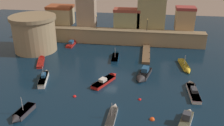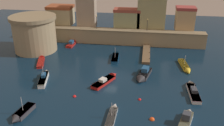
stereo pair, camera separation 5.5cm
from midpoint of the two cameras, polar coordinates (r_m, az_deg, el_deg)
The scene contains 21 objects.
ground_plane at distance 46.71m, azimuth -0.46°, elevation -3.24°, with size 103.56×103.56×0.00m, color #0C2338.
quay_wall at distance 62.89m, azimuth 2.06°, elevation 6.01°, with size 40.74×2.68×3.69m.
old_town_backdrop at distance 64.51m, azimuth 1.41°, elevation 11.15°, with size 37.48×4.93×8.90m.
fortress_tower at distance 60.59m, azimuth -17.28°, elevation 6.49°, with size 10.35×10.35×8.22m.
pier_dock at distance 57.00m, azimuth 7.79°, elevation 2.11°, with size 1.67×10.66×0.70m.
quay_lamp_0 at distance 62.66m, azimuth -3.62°, elevation 9.79°, with size 0.32×0.32×3.34m.
quay_lamp_1 at distance 61.47m, azimuth 8.02°, elevation 9.10°, with size 0.32×0.32×2.97m.
moored_boat_0 at distance 47.22m, azimuth -15.24°, elevation -3.17°, with size 2.65×6.85×2.95m.
moored_boat_1 at distance 36.55m, azimuth 16.63°, elevation -12.05°, with size 2.99×5.77×2.03m.
moored_boat_2 at distance 45.19m, azimuth -1.16°, elevation -3.77°, with size 4.36×6.73×1.52m.
moored_boat_3 at distance 46.74m, azimuth 7.08°, elevation -2.79°, with size 3.16×6.32×2.00m.
moored_boat_4 at distance 55.02m, azimuth 0.76°, elevation 1.56°, with size 1.80×6.51×3.21m.
moored_boat_5 at distance 38.45m, azimuth -19.93°, elevation -10.84°, with size 2.13×4.82×3.15m.
moored_boat_6 at distance 63.69m, azimuth -9.09°, elevation 4.51°, with size 1.67×5.00×1.64m.
moored_boat_7 at distance 55.11m, azimuth -15.86°, elevation 0.57°, with size 3.11×6.52×1.16m.
moored_boat_8 at distance 52.07m, azimuth 16.36°, elevation -0.90°, with size 2.16×6.78×2.83m.
moored_boat_9 at distance 44.04m, azimuth 17.83°, elevation -5.80°, with size 1.67×7.24×2.35m.
moored_boat_10 at distance 36.52m, azimuth 0.12°, elevation -11.46°, with size 1.30×6.13×2.82m.
mooring_buoy_0 at distance 36.27m, azimuth 9.09°, elevation -12.62°, with size 0.73×0.73×0.73m, color #EA4C19.
mooring_buoy_1 at distance 41.24m, azimuth -8.55°, elevation -7.59°, with size 0.55×0.55×0.55m, color red.
mooring_buoy_2 at distance 40.24m, azimuth 6.30°, elevation -8.33°, with size 0.50×0.50×0.50m, color red.
Camera 1 is at (6.21, -40.93, 21.63)m, focal length 40.11 mm.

